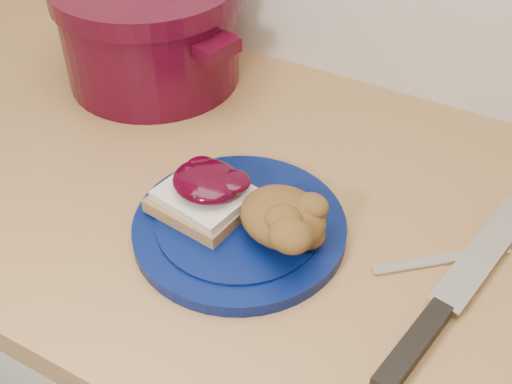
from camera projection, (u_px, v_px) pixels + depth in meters
The scene contains 7 objects.
plate at pixel (240, 227), 0.72m from camera, with size 0.24×0.24×0.02m, color #041045.
sandwich at pixel (205, 193), 0.71m from camera, with size 0.11×0.10×0.05m.
stuffing_mound at pixel (283, 217), 0.68m from camera, with size 0.10×0.08×0.05m, color brown.
chef_knife at pixel (434, 318), 0.63m from camera, with size 0.08×0.32×0.02m.
butter_knife at pixel (442, 259), 0.69m from camera, with size 0.16×0.01×0.00m, color silver.
dutch_oven at pixel (150, 29), 0.92m from camera, with size 0.33×0.33×0.17m.
pepper_grinder at pixel (155, 20), 0.99m from camera, with size 0.06×0.06×0.11m.
Camera 1 is at (0.28, 0.99, 1.42)m, focal length 45.00 mm.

